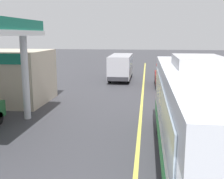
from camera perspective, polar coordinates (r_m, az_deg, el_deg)
The scene contains 5 objects.
ground at distance 24.60m, azimuth 6.37°, elevation 0.72°, with size 120.00×120.00×0.00m, color #38383D.
lane_divider_stripe at distance 19.70m, azimuth 6.15°, elevation -1.88°, with size 0.16×50.00×0.01m, color #D8CC4C.
coach_bus_main at distance 9.47m, azimuth 17.60°, elevation -5.95°, with size 2.60×11.04×3.69m.
minibus_opposing_lane at distance 27.65m, azimuth 1.83°, elevation 5.01°, with size 2.04×6.13×2.44m.
car_trailing_behind_bus at distance 24.66m, azimuth 10.77°, elevation 3.01°, with size 1.70×4.20×1.82m.
Camera 1 is at (0.28, -4.20, 4.41)m, focal length 44.97 mm.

